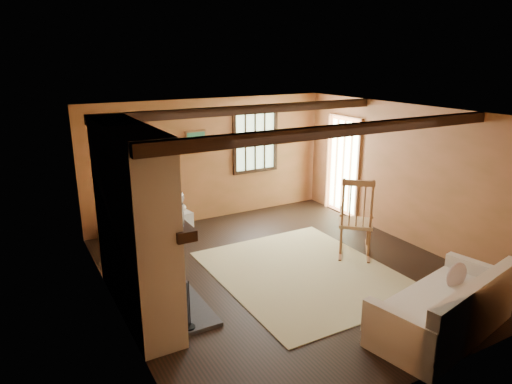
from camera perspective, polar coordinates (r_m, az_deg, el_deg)
ground at (r=7.13m, az=3.65°, el=-9.75°), size 5.50×5.50×0.00m
room_envelope at (r=6.89m, az=4.28°, el=3.78°), size 5.02×5.52×2.44m
fireplace at (r=5.86m, az=-14.82°, el=-4.51°), size 1.02×2.30×2.40m
rug at (r=7.08m, az=5.92°, el=-9.97°), size 2.50×3.00×0.01m
rocking_chair at (r=7.70m, az=12.37°, el=-3.58°), size 0.99×1.04×1.31m
sofa at (r=5.97m, az=22.75°, el=-13.60°), size 2.11×1.25×0.80m
firewood_pile at (r=8.64m, az=-17.25°, el=-4.86°), size 0.60×0.11×0.22m
laundry_basket at (r=8.86m, az=-9.79°, el=-3.49°), size 0.56×0.46×0.30m
basket_pillow at (r=8.78m, az=-9.86°, el=-2.01°), size 0.44×0.40×0.18m
armchair at (r=8.22m, az=-13.91°, el=-3.96°), size 0.96×0.97×0.68m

